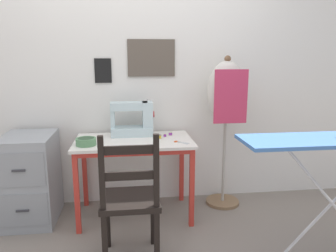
% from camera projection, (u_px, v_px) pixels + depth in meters
% --- Properties ---
extents(ground_plane, '(14.00, 14.00, 0.00)m').
position_uv_depth(ground_plane, '(137.00, 231.00, 2.70)').
color(ground_plane, gray).
extents(wall_back, '(10.00, 0.07, 2.55)m').
position_uv_depth(wall_back, '(132.00, 71.00, 3.07)').
color(wall_back, silver).
rests_on(wall_back, ground_plane).
extents(sewing_table, '(1.01, 0.60, 0.71)m').
position_uv_depth(sewing_table, '(134.00, 150.00, 2.84)').
color(sewing_table, silver).
rests_on(sewing_table, ground_plane).
extents(sewing_machine, '(0.39, 0.18, 0.33)m').
position_uv_depth(sewing_machine, '(134.00, 120.00, 2.97)').
color(sewing_machine, silver).
rests_on(sewing_machine, sewing_table).
extents(fabric_bowl, '(0.16, 0.16, 0.06)m').
position_uv_depth(fabric_bowl, '(86.00, 141.00, 2.66)').
color(fabric_bowl, '#56895B').
rests_on(fabric_bowl, sewing_table).
extents(scissors, '(0.12, 0.12, 0.01)m').
position_uv_depth(scissors, '(179.00, 142.00, 2.75)').
color(scissors, silver).
rests_on(scissors, sewing_table).
extents(thread_spool_near_machine, '(0.04, 0.04, 0.03)m').
position_uv_depth(thread_spool_near_machine, '(159.00, 137.00, 2.88)').
color(thread_spool_near_machine, yellow).
rests_on(thread_spool_near_machine, sewing_table).
extents(thread_spool_mid_table, '(0.03, 0.03, 0.03)m').
position_uv_depth(thread_spool_mid_table, '(165.00, 135.00, 2.93)').
color(thread_spool_mid_table, purple).
rests_on(thread_spool_mid_table, sewing_table).
extents(thread_spool_far_edge, '(0.04, 0.04, 0.03)m').
position_uv_depth(thread_spool_far_edge, '(170.00, 134.00, 2.99)').
color(thread_spool_far_edge, purple).
rests_on(thread_spool_far_edge, sewing_table).
extents(wooden_chair, '(0.40, 0.38, 0.94)m').
position_uv_depth(wooden_chair, '(130.00, 201.00, 2.23)').
color(wooden_chair, black).
rests_on(wooden_chair, ground_plane).
extents(filing_cabinet, '(0.42, 0.55, 0.76)m').
position_uv_depth(filing_cabinet, '(31.00, 178.00, 2.83)').
color(filing_cabinet, '#93999E').
rests_on(filing_cabinet, ground_plane).
extents(dress_form, '(0.35, 0.32, 1.42)m').
position_uv_depth(dress_form, '(226.00, 99.00, 3.00)').
color(dress_form, '#846647').
rests_on(dress_form, ground_plane).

